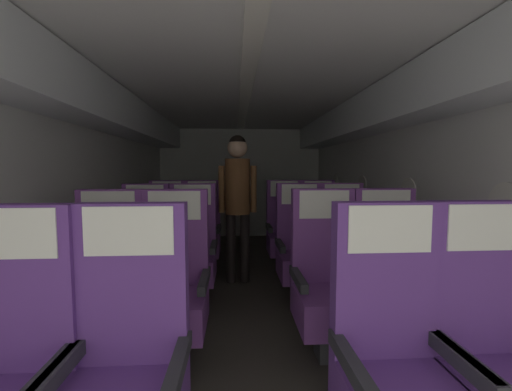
% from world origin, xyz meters
% --- Properties ---
extents(ground, '(3.32, 7.03, 0.02)m').
position_xyz_m(ground, '(0.00, 3.32, -0.01)').
color(ground, '#3D3833').
extents(fuselage_shell, '(3.20, 6.68, 2.12)m').
position_xyz_m(fuselage_shell, '(0.00, 3.55, 1.54)').
color(fuselage_shell, silver).
rests_on(fuselage_shell, ground).
extents(seat_a_left_window, '(0.48, 0.50, 1.15)m').
position_xyz_m(seat_a_left_window, '(-0.98, 1.58, 0.49)').
color(seat_a_left_window, '#38383D').
rests_on(seat_a_left_window, ground).
extents(seat_a_left_aisle, '(0.48, 0.50, 1.15)m').
position_xyz_m(seat_a_left_aisle, '(-0.54, 1.60, 0.49)').
color(seat_a_left_aisle, '#38383D').
rests_on(seat_a_left_aisle, ground).
extents(seat_a_right_aisle, '(0.48, 0.50, 1.15)m').
position_xyz_m(seat_a_right_aisle, '(0.97, 1.59, 0.49)').
color(seat_a_right_aisle, '#38383D').
rests_on(seat_a_right_aisle, ground).
extents(seat_a_right_window, '(0.48, 0.50, 1.15)m').
position_xyz_m(seat_a_right_window, '(0.54, 1.58, 0.49)').
color(seat_a_right_window, '#38383D').
rests_on(seat_a_right_window, ground).
extents(seat_b_left_window, '(0.48, 0.50, 1.15)m').
position_xyz_m(seat_b_left_window, '(-0.98, 2.56, 0.49)').
color(seat_b_left_window, '#38383D').
rests_on(seat_b_left_window, ground).
extents(seat_b_left_aisle, '(0.48, 0.50, 1.15)m').
position_xyz_m(seat_b_left_aisle, '(-0.53, 2.54, 0.49)').
color(seat_b_left_aisle, '#38383D').
rests_on(seat_b_left_aisle, ground).
extents(seat_b_right_aisle, '(0.48, 0.50, 1.15)m').
position_xyz_m(seat_b_right_aisle, '(0.98, 2.55, 0.49)').
color(seat_b_right_aisle, '#38383D').
rests_on(seat_b_right_aisle, ground).
extents(seat_b_right_window, '(0.48, 0.50, 1.15)m').
position_xyz_m(seat_b_right_window, '(0.53, 2.54, 0.49)').
color(seat_b_right_window, '#38383D').
rests_on(seat_b_right_window, ground).
extents(seat_c_left_window, '(0.48, 0.50, 1.15)m').
position_xyz_m(seat_c_left_window, '(-0.98, 3.49, 0.49)').
color(seat_c_left_window, '#38383D').
rests_on(seat_c_left_window, ground).
extents(seat_c_left_aisle, '(0.48, 0.50, 1.15)m').
position_xyz_m(seat_c_left_aisle, '(-0.53, 3.50, 0.49)').
color(seat_c_left_aisle, '#38383D').
rests_on(seat_c_left_aisle, ground).
extents(seat_c_right_aisle, '(0.48, 0.50, 1.15)m').
position_xyz_m(seat_c_right_aisle, '(0.98, 3.51, 0.49)').
color(seat_c_right_aisle, '#38383D').
rests_on(seat_c_right_aisle, ground).
extents(seat_c_right_window, '(0.48, 0.50, 1.15)m').
position_xyz_m(seat_c_right_window, '(0.54, 3.50, 0.49)').
color(seat_c_right_window, '#38383D').
rests_on(seat_c_right_window, ground).
extents(seat_d_left_window, '(0.48, 0.50, 1.15)m').
position_xyz_m(seat_d_left_window, '(-0.97, 4.45, 0.49)').
color(seat_d_left_window, '#38383D').
rests_on(seat_d_left_window, ground).
extents(seat_d_left_aisle, '(0.48, 0.50, 1.15)m').
position_xyz_m(seat_d_left_aisle, '(-0.53, 4.44, 0.49)').
color(seat_d_left_aisle, '#38383D').
rests_on(seat_d_left_aisle, ground).
extents(seat_d_right_aisle, '(0.48, 0.50, 1.15)m').
position_xyz_m(seat_d_right_aisle, '(0.97, 4.45, 0.49)').
color(seat_d_right_aisle, '#38383D').
rests_on(seat_d_right_aisle, ground).
extents(seat_d_right_window, '(0.48, 0.50, 1.15)m').
position_xyz_m(seat_d_right_window, '(0.53, 4.45, 0.49)').
color(seat_d_right_window, '#38383D').
rests_on(seat_d_right_window, ground).
extents(flight_attendant, '(0.43, 0.28, 1.67)m').
position_xyz_m(flight_attendant, '(-0.08, 4.03, 1.04)').
color(flight_attendant, black).
rests_on(flight_attendant, ground).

